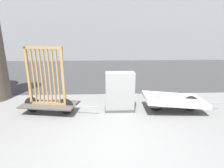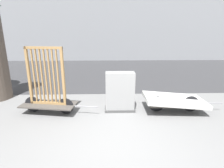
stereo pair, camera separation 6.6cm
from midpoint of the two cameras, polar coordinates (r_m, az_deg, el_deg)
ground_plane at (r=3.94m, az=1.30°, el=-20.15°), size 60.00×60.00×0.00m
road_strip at (r=11.72m, az=-0.74°, el=4.41°), size 56.00×9.59×0.01m
building_facade at (r=18.52m, az=-1.17°, el=24.78°), size 48.00×4.00×10.43m
bike_cart_with_bedframe at (r=5.54m, az=-19.89°, el=-2.69°), size 2.36×0.93×2.00m
bike_cart_with_mattress at (r=5.76m, az=19.97°, el=-5.08°), size 2.45×1.10×0.51m
utility_cabinet at (r=5.41m, az=2.94°, el=-2.99°), size 0.94×0.42×1.23m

